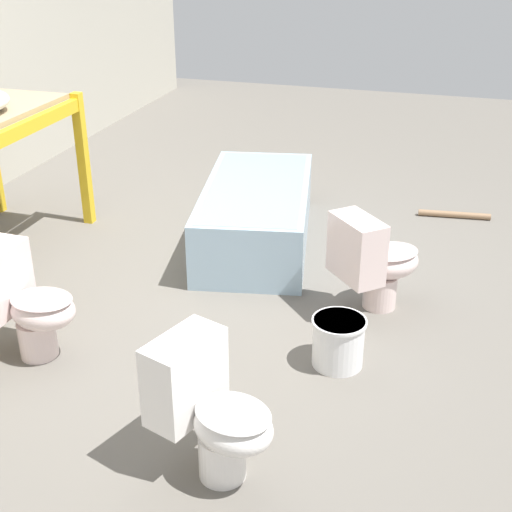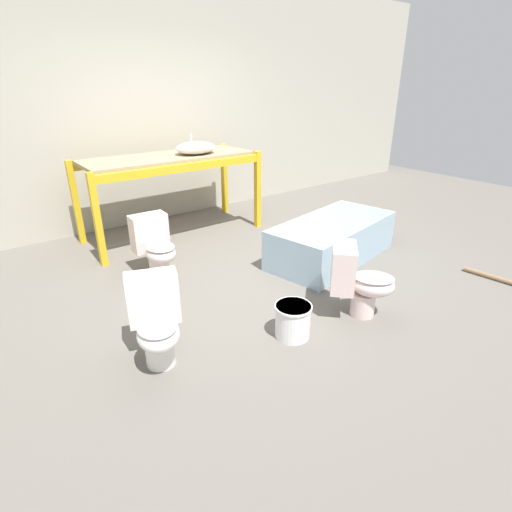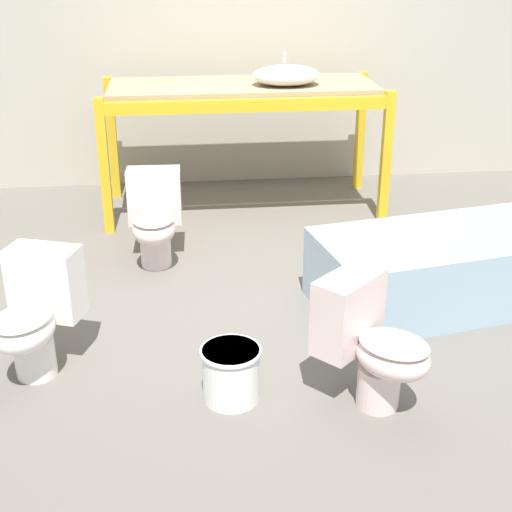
# 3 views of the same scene
# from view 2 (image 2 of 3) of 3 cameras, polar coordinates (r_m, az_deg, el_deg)

# --- Properties ---
(ground_plane) EXTENTS (12.00, 12.00, 0.00)m
(ground_plane) POSITION_cam_2_polar(r_m,az_deg,el_deg) (4.33, -0.10, -1.60)
(ground_plane) COLOR #666059
(warehouse_wall_rear) EXTENTS (10.80, 0.08, 3.20)m
(warehouse_wall_rear) POSITION_cam_2_polar(r_m,az_deg,el_deg) (5.85, -14.40, 20.62)
(warehouse_wall_rear) COLOR #B2AD9E
(warehouse_wall_rear) RESTS_ON ground_plane
(shelving_rack) EXTENTS (2.18, 0.88, 1.02)m
(shelving_rack) POSITION_cam_2_polar(r_m,az_deg,el_deg) (5.14, -12.27, 12.37)
(shelving_rack) COLOR gold
(shelving_rack) RESTS_ON ground_plane
(sink_basin) EXTENTS (0.51, 0.39, 0.23)m
(sink_basin) POSITION_cam_2_polar(r_m,az_deg,el_deg) (5.16, -8.62, 15.04)
(sink_basin) COLOR silver
(sink_basin) RESTS_ON shelving_rack
(bathtub_main) EXTENTS (1.67, 1.02, 0.44)m
(bathtub_main) POSITION_cam_2_polar(r_m,az_deg,el_deg) (4.54, 10.84, 2.72)
(bathtub_main) COLOR #99B7CC
(bathtub_main) RESTS_ON ground_plane
(toilet_near) EXTENTS (0.37, 0.54, 0.62)m
(toilet_near) POSITION_cam_2_polar(r_m,az_deg,el_deg) (4.15, -14.19, 1.46)
(toilet_near) COLOR silver
(toilet_near) RESTS_ON ground_plane
(toilet_far) EXTENTS (0.48, 0.61, 0.62)m
(toilet_far) POSITION_cam_2_polar(r_m,az_deg,el_deg) (2.90, -14.08, -8.79)
(toilet_far) COLOR white
(toilet_far) RESTS_ON ground_plane
(toilet_extra) EXTENTS (0.60, 0.61, 0.62)m
(toilet_extra) POSITION_cam_2_polar(r_m,az_deg,el_deg) (3.45, 14.38, -3.29)
(toilet_extra) COLOR silver
(toilet_extra) RESTS_ON ground_plane
(bucket_white) EXTENTS (0.29, 0.29, 0.27)m
(bucket_white) POSITION_cam_2_polar(r_m,az_deg,el_deg) (3.16, 5.29, -9.08)
(bucket_white) COLOR white
(bucket_white) RESTS_ON ground_plane
(loose_pipe) EXTENTS (0.11, 0.56, 0.05)m
(loose_pipe) POSITION_cam_2_polar(r_m,az_deg,el_deg) (4.72, 30.73, -2.61)
(loose_pipe) COLOR #8C6B4C
(loose_pipe) RESTS_ON ground_plane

